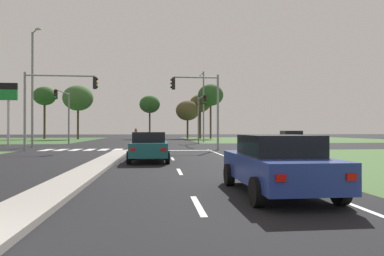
{
  "coord_description": "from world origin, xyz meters",
  "views": [
    {
      "loc": [
        2.62,
        -4.11,
        1.63
      ],
      "look_at": [
        6.51,
        33.63,
        1.87
      ],
      "focal_mm": 31.78,
      "sensor_mm": 36.0,
      "label": 1
    }
  ],
  "objects": [
    {
      "name": "pedestrian_at_median",
      "position": [
        -0.22,
        41.99,
        1.25
      ],
      "size": [
        0.34,
        0.34,
        1.82
      ],
      "rotation": [
        0.0,
        0.0,
        3.56
      ],
      "color": "#4C4C4C",
      "rests_on": "median_island_far"
    },
    {
      "name": "lane_dash_fifth",
      "position": [
        3.5,
        27.17,
        0.01
      ],
      "size": [
        0.14,
        2.0,
        0.01
      ],
      "primitive_type": "cube",
      "color": "silver",
      "rests_on": "ground"
    },
    {
      "name": "lane_dash_third",
      "position": [
        3.5,
        15.17,
        0.01
      ],
      "size": [
        0.14,
        2.0,
        0.01
      ],
      "primitive_type": "cube",
      "color": "silver",
      "rests_on": "ground"
    },
    {
      "name": "median_island_near",
      "position": [
        0.0,
        11.0,
        0.07
      ],
      "size": [
        1.2,
        22.0,
        0.14
      ],
      "primitive_type": "cube",
      "color": "gray",
      "rests_on": "ground"
    },
    {
      "name": "treeline_fifth",
      "position": [
        11.04,
        62.05,
        6.83
      ],
      "size": [
        4.08,
        4.08,
        8.63
      ],
      "color": "#423323",
      "rests_on": "ground"
    },
    {
      "name": "street_lamp_third",
      "position": [
        8.87,
        41.58,
        5.37
      ],
      "size": [
        0.56,
        2.6,
        9.57
      ],
      "color": "gray",
      "rests_on": "ground"
    },
    {
      "name": "crosswalk_bar_fourth",
      "position": [
        -2.95,
        24.8,
        0.01
      ],
      "size": [
        0.7,
        2.8,
        0.01
      ],
      "primitive_type": "cube",
      "color": "silver",
      "rests_on": "ground"
    },
    {
      "name": "car_blue_second",
      "position": [
        5.67,
        4.3,
        0.77
      ],
      "size": [
        2.08,
        4.41,
        1.51
      ],
      "color": "navy",
      "rests_on": "ground"
    },
    {
      "name": "crosswalk_bar_third",
      "position": [
        -4.1,
        24.8,
        0.01
      ],
      "size": [
        0.7,
        2.8,
        0.01
      ],
      "primitive_type": "cube",
      "color": "silver",
      "rests_on": "ground"
    },
    {
      "name": "fuel_price_totem",
      "position": [
        -12.83,
        33.08,
        4.81
      ],
      "size": [
        1.8,
        0.24,
        6.57
      ],
      "color": "silver",
      "rests_on": "ground"
    },
    {
      "name": "crosswalk_bar_second",
      "position": [
        -5.25,
        24.8,
        0.01
      ],
      "size": [
        0.7,
        2.8,
        0.01
      ],
      "primitive_type": "cube",
      "color": "silver",
      "rests_on": "ground"
    },
    {
      "name": "crosswalk_bar_fifth",
      "position": [
        -1.8,
        24.8,
        0.01
      ],
      "size": [
        0.7,
        2.8,
        0.01
      ],
      "primitive_type": "cube",
      "color": "silver",
      "rests_on": "ground"
    },
    {
      "name": "crosswalk_bar_sixth",
      "position": [
        -0.65,
        24.8,
        0.01
      ],
      "size": [
        0.7,
        2.8,
        0.01
      ],
      "primitive_type": "cube",
      "color": "silver",
      "rests_on": "ground"
    },
    {
      "name": "lane_dash_near",
      "position": [
        3.5,
        3.17,
        0.01
      ],
      "size": [
        0.14,
        2.0,
        0.01
      ],
      "primitive_type": "cube",
      "color": "silver",
      "rests_on": "ground"
    },
    {
      "name": "car_beige_third",
      "position": [
        16.56,
        30.32,
        0.8
      ],
      "size": [
        4.16,
        2.04,
        1.57
      ],
      "rotation": [
        0.0,
        0.0,
        1.57
      ],
      "color": "#BCAD8E",
      "rests_on": "ground"
    },
    {
      "name": "median_island_far",
      "position": [
        0.0,
        55.0,
        0.07
      ],
      "size": [
        1.2,
        36.0,
        0.14
      ],
      "primitive_type": "cube",
      "color": "#ADA89E",
      "rests_on": "ground"
    },
    {
      "name": "lane_dash_second",
      "position": [
        3.5,
        9.17,
        0.01
      ],
      "size": [
        0.14,
        2.0,
        0.01
      ],
      "primitive_type": "cube",
      "color": "silver",
      "rests_on": "ground"
    },
    {
      "name": "car_teal_near",
      "position": [
        2.21,
        13.68,
        0.78
      ],
      "size": [
        2.05,
        4.27,
        1.53
      ],
      "color": "#19565B",
      "rests_on": "ground"
    },
    {
      "name": "crosswalk_bar_seventh",
      "position": [
        0.5,
        24.8,
        0.01
      ],
      "size": [
        0.7,
        2.8,
        0.01
      ],
      "primitive_type": "cube",
      "color": "silver",
      "rests_on": "ground"
    },
    {
      "name": "ground_plane",
      "position": [
        0.0,
        30.0,
        0.0
      ],
      "size": [
        200.0,
        200.0,
        0.0
      ],
      "primitive_type": "plane",
      "color": "black"
    },
    {
      "name": "lane_dash_fourth",
      "position": [
        3.5,
        21.17,
        0.01
      ],
      "size": [
        0.14,
        2.0,
        0.01
      ],
      "primitive_type": "cube",
      "color": "silver",
      "rests_on": "ground"
    },
    {
      "name": "treeline_sixth",
      "position": [
        12.71,
        59.37,
        8.25
      ],
      "size": [
        4.81,
        4.81,
        10.34
      ],
      "color": "#423323",
      "rests_on": "ground"
    },
    {
      "name": "street_lamp_second",
      "position": [
        -8.78,
        28.47,
        5.93
      ],
      "size": [
        1.49,
        2.03,
        10.72
      ],
      "color": "gray",
      "rests_on": "ground"
    },
    {
      "name": "stop_bar_near",
      "position": [
        3.8,
        23.0,
        0.01
      ],
      "size": [
        6.4,
        0.5,
        0.01
      ],
      "primitive_type": "cube",
      "color": "silver",
      "rests_on": "ground"
    },
    {
      "name": "grass_verge_far_right",
      "position": [
        25.5,
        54.5,
        0.0
      ],
      "size": [
        35.0,
        35.0,
        0.01
      ],
      "primitive_type": "cube",
      "color": "#476B38",
      "rests_on": "ground"
    },
    {
      "name": "treeline_near",
      "position": [
        -18.39,
        62.01,
        7.98
      ],
      "size": [
        4.1,
        4.1,
        9.8
      ],
      "color": "#423323",
      "rests_on": "ground"
    },
    {
      "name": "traffic_signal_far_right",
      "position": [
        7.6,
        34.47,
        3.93
      ],
      "size": [
        0.32,
        5.76,
        5.61
      ],
      "color": "gray",
      "rests_on": "ground"
    },
    {
      "name": "treeline_third",
      "position": [
        1.24,
        60.72,
        6.5
      ],
      "size": [
        3.88,
        3.88,
        8.19
      ],
      "color": "#423323",
      "rests_on": "ground"
    },
    {
      "name": "traffic_signal_near_right",
      "position": [
        6.26,
        23.4,
        4.19
      ],
      "size": [
        4.0,
        0.32,
        6.19
      ],
      "color": "gray",
      "rests_on": "ground"
    },
    {
      "name": "traffic_signal_near_left",
      "position": [
        -5.61,
        23.4,
        4.27
      ],
      "size": [
        5.66,
        0.32,
        6.16
      ],
      "color": "gray",
      "rests_on": "ground"
    },
    {
      "name": "traffic_signal_far_left",
      "position": [
        -7.6,
        34.67,
        4.19
      ],
      "size": [
        0.32,
        5.45,
        6.04
      ],
      "color": "gray",
      "rests_on": "ground"
    },
    {
      "name": "crosswalk_bar_near",
      "position": [
        -6.4,
        24.8,
        0.01
      ],
      "size": [
        0.7,
        2.8,
        0.01
      ],
      "primitive_type": "cube",
      "color": "silver",
      "rests_on": "ground"
    },
    {
      "name": "treeline_second",
      "position": [
        -11.51,
        58.55,
        7.37
      ],
      "size": [
        5.33,
        5.33,
        9.67
      ],
      "color": "#423323",
      "rests_on": "ground"
    },
    {
      "name": "edge_line_right",
      "position": [
        6.85,
        12.0,
        0.01
      ],
      "size": [
        0.14,
        24.0,
        0.01
      ],
      "primitive_type": "cube",
      "color": "silver",
      "rests_on": "ground"
    },
    {
      "name": "treeline_fourth",
      "position": [
        8.4,
        60.2,
        5.35
      ],
      "size": [
        4.47,
        4.47,
        7.27
      ],
      "color": "#423323",
      "rests_on": "ground"
    }
  ]
}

